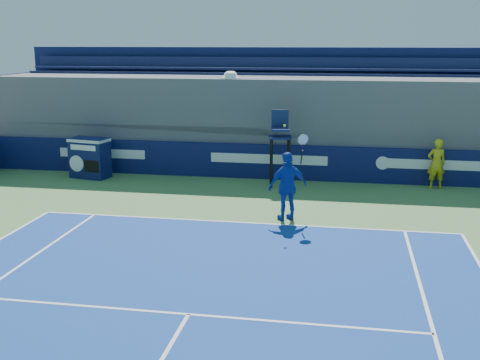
% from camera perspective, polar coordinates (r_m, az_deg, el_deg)
% --- Properties ---
extents(ball_person, '(0.65, 0.50, 1.62)m').
position_cam_1_polar(ball_person, '(20.19, 18.12, 1.48)').
color(ball_person, gold).
rests_on(ball_person, apron).
extents(back_hoarding, '(20.40, 0.21, 1.20)m').
position_cam_1_polar(back_hoarding, '(20.61, 2.74, 1.73)').
color(back_hoarding, '#0C1245').
rests_on(back_hoarding, ground).
extents(match_clock, '(1.43, 0.96, 1.40)m').
position_cam_1_polar(match_clock, '(21.39, -14.06, 2.15)').
color(match_clock, '#0E174A').
rests_on(match_clock, ground).
extents(umpire_chair, '(0.81, 0.81, 2.48)m').
position_cam_1_polar(umpire_chair, '(19.45, 3.83, 3.80)').
color(umpire_chair, black).
rests_on(umpire_chair, ground).
extents(tennis_player, '(1.15, 0.92, 2.57)m').
position_cam_1_polar(tennis_player, '(15.81, 4.55, -0.59)').
color(tennis_player, '#143AAA').
rests_on(tennis_player, apron).
extents(stadium_seating, '(21.00, 4.05, 4.40)m').
position_cam_1_polar(stadium_seating, '(22.42, 3.41, 5.83)').
color(stadium_seating, '#59595F').
rests_on(stadium_seating, ground).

